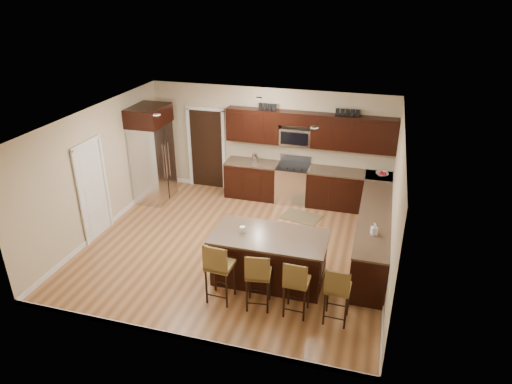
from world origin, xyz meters
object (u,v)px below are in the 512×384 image
(island, at_px, (269,259))
(stool_right, at_px, (296,282))
(stool_left, at_px, (218,266))
(stool_extra, at_px, (337,289))
(stool_mid, at_px, (258,275))
(range, at_px, (293,183))
(refrigerator, at_px, (152,153))

(island, relative_size, stool_right, 1.96)
(stool_left, distance_m, stool_extra, 1.96)
(stool_left, relative_size, stool_extra, 1.09)
(island, distance_m, stool_right, 1.09)
(stool_mid, xyz_separation_m, stool_extra, (1.28, 0.00, -0.02))
(range, relative_size, stool_mid, 1.04)
(stool_left, xyz_separation_m, stool_mid, (0.68, 0.00, -0.04))
(refrigerator, bearing_deg, stool_extra, -34.55)
(range, distance_m, refrigerator, 3.47)
(island, relative_size, stool_mid, 1.90)
(range, height_order, stool_mid, range)
(stool_mid, xyz_separation_m, refrigerator, (-3.59, 3.35, 0.53))
(range, bearing_deg, stool_right, -77.52)
(stool_mid, relative_size, stool_extra, 1.03)
(stool_mid, distance_m, refrigerator, 4.94)
(stool_left, distance_m, refrigerator, 4.47)
(stool_right, bearing_deg, stool_left, -178.13)
(island, xyz_separation_m, refrigerator, (-3.56, 2.51, 0.77))
(stool_mid, xyz_separation_m, stool_right, (0.63, 0.00, -0.02))
(stool_right, distance_m, stool_extra, 0.65)
(range, height_order, island, range)
(stool_left, distance_m, stool_mid, 0.68)
(island, distance_m, stool_mid, 0.88)
(stool_left, bearing_deg, stool_extra, 3.12)
(range, height_order, stool_left, stool_left)
(island, height_order, refrigerator, refrigerator)
(stool_right, bearing_deg, island, 129.47)
(island, relative_size, stool_extra, 1.96)
(range, distance_m, stool_right, 4.26)
(range, distance_m, stool_left, 4.18)
(range, bearing_deg, refrigerator, -166.36)
(range, relative_size, stool_left, 0.98)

